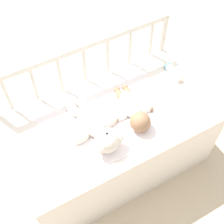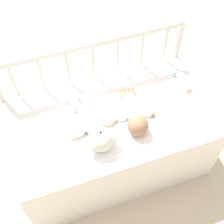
% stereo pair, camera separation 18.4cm
% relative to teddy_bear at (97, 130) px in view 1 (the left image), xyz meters
% --- Properties ---
extents(ground_plane, '(12.00, 12.00, 0.00)m').
position_rel_teddy_bear_xyz_m(ground_plane, '(0.13, 0.06, -0.59)').
color(ground_plane, '#C6B293').
extents(crib_mattress, '(1.25, 0.68, 0.54)m').
position_rel_teddy_bear_xyz_m(crib_mattress, '(0.13, 0.06, -0.32)').
color(crib_mattress, white).
rests_on(crib_mattress, ground_plane).
extents(crib_rail, '(1.25, 0.04, 0.84)m').
position_rel_teddy_bear_xyz_m(crib_rail, '(0.13, 0.42, 0.00)').
color(crib_rail, beige).
rests_on(crib_rail, ground_plane).
extents(blanket, '(0.78, 0.55, 0.01)m').
position_rel_teddy_bear_xyz_m(blanket, '(0.11, 0.07, -0.05)').
color(blanket, white).
rests_on(blanket, crib_mattress).
extents(teddy_bear, '(0.31, 0.46, 0.15)m').
position_rel_teddy_bear_xyz_m(teddy_bear, '(0.00, 0.00, 0.00)').
color(teddy_bear, silver).
rests_on(teddy_bear, crib_mattress).
extents(baby, '(0.27, 0.39, 0.12)m').
position_rel_teddy_bear_xyz_m(baby, '(0.25, 0.02, -0.01)').
color(baby, white).
rests_on(baby, crib_mattress).
extents(baby_bottle, '(0.05, 0.18, 0.05)m').
position_rel_teddy_bear_xyz_m(baby_bottle, '(0.66, 0.19, -0.03)').
color(baby_bottle, '#F4E5CC').
rests_on(baby_bottle, crib_mattress).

